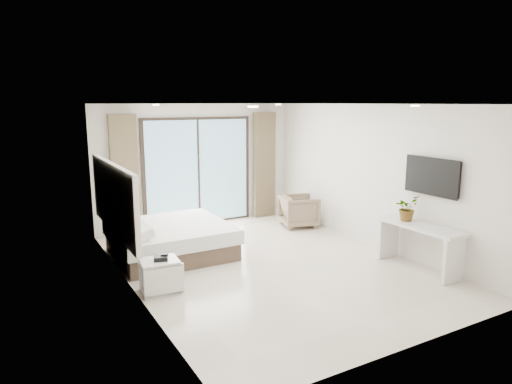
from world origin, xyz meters
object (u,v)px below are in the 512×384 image
at_px(armchair, 299,210).
at_px(bed, 170,239).
at_px(console_desk, 419,237).
at_px(nightstand, 160,276).

bearing_deg(armchair, bed, 113.31).
distance_m(console_desk, armchair, 3.19).
distance_m(nightstand, armchair, 4.31).
xyz_separation_m(nightstand, console_desk, (4.01, -1.20, 0.31)).
bearing_deg(nightstand, console_desk, -10.99).
bearing_deg(bed, armchair, 8.40).
relative_size(nightstand, console_desk, 0.39).
xyz_separation_m(nightstand, armchair, (3.82, 1.98, 0.14)).
xyz_separation_m(console_desk, armchair, (-0.19, 3.18, -0.17)).
xyz_separation_m(bed, nightstand, (-0.67, -1.52, -0.05)).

